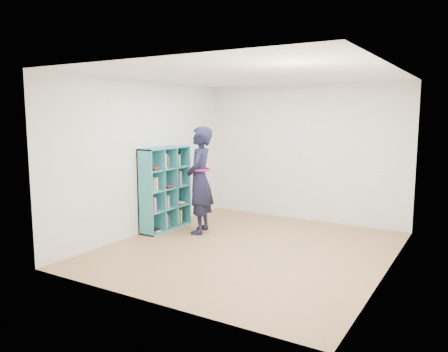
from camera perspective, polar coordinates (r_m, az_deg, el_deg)
The scene contains 9 objects.
floor at distance 6.76m, azimuth 3.25°, elevation -9.47°, with size 4.50×4.50×0.00m, color #9B7146.
ceiling at distance 6.47m, azimuth 3.44°, elevation 13.07°, with size 4.50×4.50×0.00m, color white.
wall_left at distance 7.62m, azimuth -10.10°, elevation 2.40°, with size 0.02×4.50×2.60m, color silver.
wall_right at distance 5.84m, azimuth 20.98°, elevation 0.33°, with size 0.02×4.50×2.60m, color silver.
wall_back at distance 8.54m, azimuth 10.40°, elevation 2.97°, with size 4.00×0.02×2.60m, color silver.
wall_front at distance 4.63m, azimuth -9.72°, elevation -1.11°, with size 4.00×0.02×2.60m, color silver.
bookshelf at distance 7.82m, azimuth -7.85°, elevation -1.82°, with size 0.32×1.10×1.46m.
person at distance 7.48m, azimuth -3.18°, elevation -0.55°, with size 0.64×0.78×1.83m.
smartphone at distance 7.57m, azimuth -4.12°, elevation 0.46°, with size 0.06×0.08×0.13m.
Camera 1 is at (3.00, -5.71, 2.02)m, focal length 35.00 mm.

